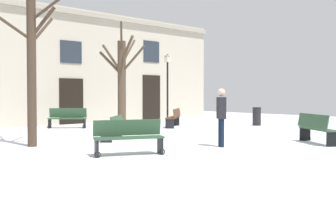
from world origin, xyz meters
name	(u,v)px	position (x,y,z in m)	size (l,w,h in m)	color
ground_plane	(201,137)	(0.00, 0.00, 0.00)	(32.93, 32.93, 0.00)	white
building_facade	(72,65)	(0.01, 9.21, 3.12)	(20.58, 0.60, 6.13)	#BCB29E
tree_left_of_center	(31,49)	(-5.74, 1.82, 2.99)	(2.74, 2.62, 5.78)	#423326
tree_near_facade	(122,79)	(0.22, 5.16, 2.29)	(2.00, 2.00, 4.83)	#4C3D2D
streetlamp	(168,81)	(3.71, 5.76, 2.27)	(0.30, 0.30, 3.71)	black
litter_bin	(257,116)	(6.09, 1.74, 0.46)	(0.44, 0.44, 0.91)	black
bench_near_center_tree	(67,118)	(-1.60, 6.93, 0.48)	(1.58, 1.49, 0.93)	#2D4C33
bench_back_to_back_left	(316,128)	(1.27, -3.83, 0.50)	(1.33, 1.72, 0.96)	#2D4C33
bench_near_lamp	(174,117)	(2.42, 3.95, 0.47)	(1.79, 1.50, 0.89)	#51331E
bench_far_corner	(129,137)	(-4.66, -1.61, 0.49)	(1.85, 1.21, 0.93)	#2D4C33
bench_back_to_back_right	(113,127)	(-2.88, 1.54, 0.45)	(1.60, 1.48, 0.85)	#2D4C33
person_crossing_plaza	(221,114)	(-1.59, -2.23, 0.99)	(0.41, 0.44, 1.78)	black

